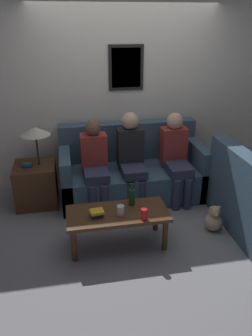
# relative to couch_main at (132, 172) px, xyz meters

# --- Properties ---
(ground_plane) EXTENTS (16.00, 16.00, 0.00)m
(ground_plane) POSITION_rel_couch_main_xyz_m (0.00, -0.55, -0.33)
(ground_plane) COLOR gray
(wall_back) EXTENTS (9.00, 0.08, 2.60)m
(wall_back) POSITION_rel_couch_main_xyz_m (0.00, 0.47, 0.97)
(wall_back) COLOR silver
(wall_back) RESTS_ON ground_plane
(couch_main) EXTENTS (1.96, 0.90, 0.98)m
(couch_main) POSITION_rel_couch_main_xyz_m (0.00, 0.00, 0.00)
(couch_main) COLOR #385166
(couch_main) RESTS_ON ground_plane
(coffee_table) EXTENTS (1.09, 0.50, 0.41)m
(coffee_table) POSITION_rel_couch_main_xyz_m (-0.39, -1.13, 0.02)
(coffee_table) COLOR #4C2D19
(coffee_table) RESTS_ON ground_plane
(side_table_with_lamp) EXTENTS (0.54, 0.54, 1.08)m
(side_table_with_lamp) POSITION_rel_couch_main_xyz_m (-1.31, -0.04, 0.01)
(side_table_with_lamp) COLOR #4C2D19
(side_table_with_lamp) RESTS_ON ground_plane
(wine_bottle) EXTENTS (0.07, 0.07, 0.26)m
(wine_bottle) POSITION_rel_couch_main_xyz_m (-0.20, -0.99, 0.19)
(wine_bottle) COLOR #19421E
(wine_bottle) RESTS_ON coffee_table
(drinking_glass) EXTENTS (0.08, 0.08, 0.11)m
(drinking_glass) POSITION_rel_couch_main_xyz_m (-0.36, -1.19, 0.14)
(drinking_glass) COLOR silver
(drinking_glass) RESTS_ON coffee_table
(book_stack) EXTENTS (0.15, 0.13, 0.07)m
(book_stack) POSITION_rel_couch_main_xyz_m (-0.61, -1.16, 0.12)
(book_stack) COLOR navy
(book_stack) RESTS_ON coffee_table
(soda_can) EXTENTS (0.07, 0.07, 0.12)m
(soda_can) POSITION_rel_couch_main_xyz_m (-0.14, -1.32, 0.15)
(soda_can) COLOR red
(soda_can) RESTS_ON coffee_table
(person_left) EXTENTS (0.34, 0.59, 1.14)m
(person_left) POSITION_rel_couch_main_xyz_m (-0.53, -0.20, 0.29)
(person_left) COLOR #2D334C
(person_left) RESTS_ON ground_plane
(person_middle) EXTENTS (0.34, 0.58, 1.22)m
(person_middle) POSITION_rel_couch_main_xyz_m (-0.04, -0.18, 0.34)
(person_middle) COLOR #2D334C
(person_middle) RESTS_ON ground_plane
(person_right) EXTENTS (0.34, 0.63, 1.18)m
(person_right) POSITION_rel_couch_main_xyz_m (0.57, -0.20, 0.31)
(person_right) COLOR #2D334C
(person_right) RESTS_ON ground_plane
(teddy_bear) EXTENTS (0.21, 0.21, 0.32)m
(teddy_bear) POSITION_rel_couch_main_xyz_m (0.77, -1.07, -0.19)
(teddy_bear) COLOR tan
(teddy_bear) RESTS_ON ground_plane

